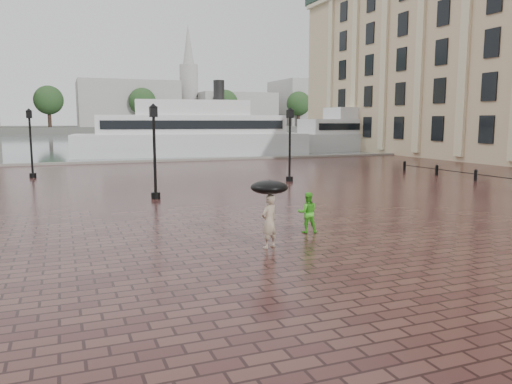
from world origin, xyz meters
TOP-DOWN VIEW (x-y plane):
  - ground at (0.00, 0.00)m, footprint 300.00×300.00m
  - harbour_water at (0.00, 92.00)m, footprint 240.00×240.00m
  - quay_edge at (0.00, 32.00)m, footprint 80.00×0.60m
  - far_shore at (0.00, 160.00)m, footprint 300.00×60.00m
  - distant_skyline at (48.14, 150.00)m, footprint 102.50×22.00m
  - far_trees at (0.00, 138.00)m, footprint 188.00×8.00m
  - street_lamps at (-5.00, 15.33)m, footprint 15.44×12.44m
  - adult_pedestrian at (-4.55, -0.72)m, footprint 0.69×0.59m
  - child_pedestrian at (-2.56, 0.70)m, footprint 0.79×0.70m
  - ferry_near at (3.09, 38.88)m, footprint 25.16×8.98m
  - ferry_far at (26.77, 41.16)m, footprint 22.59×6.04m
  - umbrella at (-4.55, -0.72)m, footprint 1.10×1.10m

SIDE VIEW (x-z plane):
  - ground at x=0.00m, z-range 0.00..0.00m
  - harbour_water at x=0.00m, z-range 0.00..0.00m
  - quay_edge at x=0.00m, z-range -0.15..0.15m
  - child_pedestrian at x=-2.56m, z-range 0.00..1.37m
  - adult_pedestrian at x=-4.55m, z-range 0.00..1.60m
  - far_shore at x=0.00m, z-range 0.00..2.00m
  - umbrella at x=-4.55m, z-range 1.25..2.36m
  - ferry_far at x=26.77m, z-range -1.47..5.89m
  - street_lamps at x=-5.00m, z-range 0.13..4.53m
  - ferry_near at x=3.09m, z-range -1.61..6.46m
  - far_trees at x=0.00m, z-range 2.67..16.17m
  - distant_skyline at x=48.14m, z-range -7.05..25.95m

